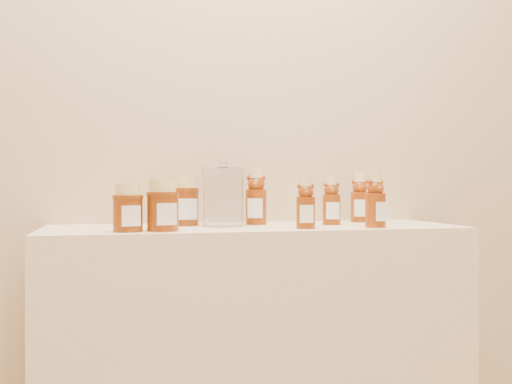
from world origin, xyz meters
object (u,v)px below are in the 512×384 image
object	(u,v)px
display_table	(256,380)
bear_bottle_front_left	(306,199)
bear_bottle_back_left	(256,192)
glass_canister	(223,194)
honey_jar_left	(128,208)

from	to	relation	value
display_table	bear_bottle_front_left	bearing A→B (deg)	-47.76
bear_bottle_back_left	glass_canister	size ratio (longest dim) A/B	1.07
bear_bottle_back_left	display_table	bearing A→B (deg)	-85.29
bear_bottle_back_left	bear_bottle_front_left	xyz separation A→B (m)	(0.09, -0.20, -0.02)
honey_jar_left	glass_canister	distance (m)	0.30
bear_bottle_back_left	bear_bottle_front_left	distance (m)	0.22
bear_bottle_back_left	glass_canister	bearing A→B (deg)	-131.94
honey_jar_left	glass_canister	xyz separation A→B (m)	(0.27, 0.13, 0.03)
display_table	bear_bottle_back_left	size ratio (longest dim) A/B	6.04
honey_jar_left	glass_canister	world-z (taller)	glass_canister
display_table	glass_canister	distance (m)	0.55
display_table	bear_bottle_back_left	world-z (taller)	bear_bottle_back_left
bear_bottle_front_left	glass_canister	xyz separation A→B (m)	(-0.21, 0.14, 0.01)
bear_bottle_front_left	glass_canister	size ratio (longest dim) A/B	0.88
display_table	honey_jar_left	bearing A→B (deg)	-161.69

